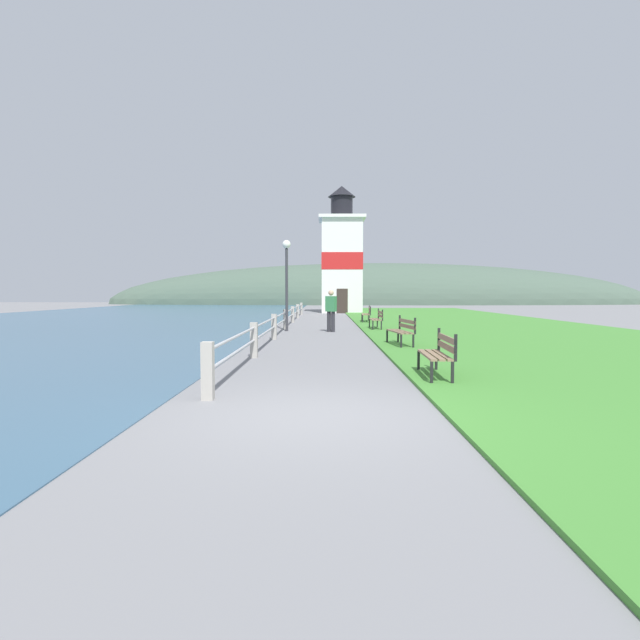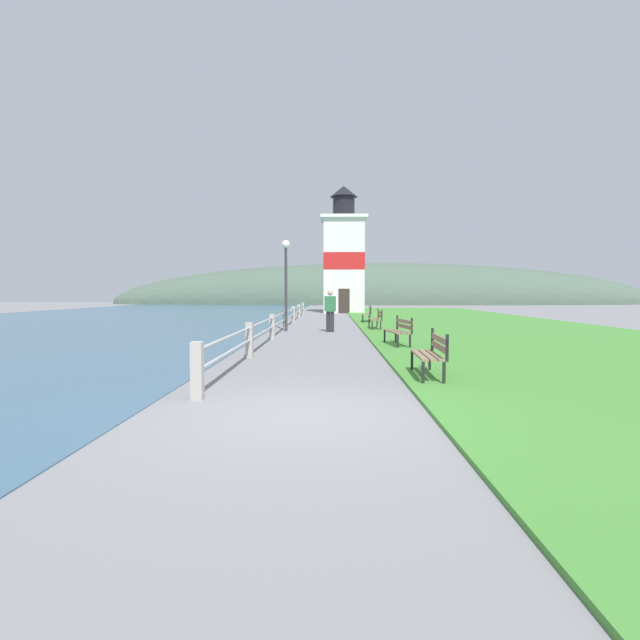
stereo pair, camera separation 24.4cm
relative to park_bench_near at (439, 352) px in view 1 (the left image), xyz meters
name	(u,v)px [view 1 (the left image)]	position (x,y,z in m)	size (l,w,h in m)	color
ground_plane	(314,416)	(-2.37, -2.95, -0.54)	(160.00, 160.00, 0.00)	slate
grass_verge	(476,325)	(5.41, 15.46, -0.51)	(12.00, 55.26, 0.06)	#428433
water_strip	(42,326)	(-16.65, 15.46, -0.53)	(24.00, 88.41, 0.01)	#385B75
seawall_railing	(285,317)	(-4.05, 13.20, 0.00)	(0.18, 30.49, 0.91)	#A8A399
park_bench_near	(439,352)	(0.00, 0.00, 0.00)	(0.53, 1.63, 0.94)	#846B51
park_bench_midway	(402,329)	(0.19, 5.85, 0.00)	(0.68, 1.75, 0.94)	#846B51
park_bench_far	(377,318)	(0.14, 12.90, 0.00)	(0.48, 1.63, 0.94)	#846B51
park_bench_by_lighthouse	(367,313)	(0.13, 18.26, 0.00)	(0.56, 1.86, 0.94)	#846B51
lighthouse	(342,259)	(-0.85, 32.47, 4.01)	(3.83, 3.83, 10.57)	white
person_strolling	(331,309)	(-1.97, 11.64, 0.44)	(0.50, 0.41, 1.79)	#28282D
lamp_post	(287,268)	(-3.90, 12.11, 2.20)	(0.36, 0.36, 3.96)	#333338
distant_hillside	(379,304)	(5.63, 63.88, -0.54)	(80.00, 16.00, 12.00)	#475B4C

